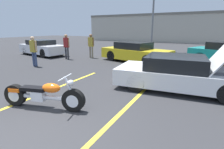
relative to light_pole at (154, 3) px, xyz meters
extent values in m
plane|color=#2D2D30|center=(1.78, -15.83, -4.43)|extent=(80.00, 80.00, 0.00)
cube|color=yellow|center=(0.05, -13.53, -4.42)|extent=(0.12, 5.95, 0.01)
cube|color=yellow|center=(3.00, -13.53, -4.42)|extent=(0.12, 5.95, 0.01)
cube|color=#B2AD9E|center=(1.78, 12.16, -2.23)|extent=(32.00, 4.00, 4.40)
cube|color=slate|center=(1.78, 12.16, -0.18)|extent=(32.00, 4.20, 0.30)
cylinder|color=slate|center=(-0.07, 0.00, -0.38)|extent=(0.18, 0.18, 8.09)
cylinder|color=black|center=(1.84, -14.28, -4.12)|extent=(0.63, 0.32, 0.61)
cylinder|color=black|center=(0.14, -14.75, -4.12)|extent=(0.63, 0.32, 0.61)
cylinder|color=silver|center=(1.84, -14.28, -4.12)|extent=(0.37, 0.25, 0.34)
cylinder|color=silver|center=(0.14, -14.75, -4.12)|extent=(0.37, 0.25, 0.34)
cylinder|color=silver|center=(0.99, -14.52, -4.10)|extent=(1.47, 0.52, 0.12)
cube|color=silver|center=(0.87, -14.55, -4.06)|extent=(0.41, 0.33, 0.28)
ellipsoid|color=orange|center=(1.25, -14.45, -3.82)|extent=(0.56, 0.40, 0.26)
cube|color=black|center=(0.74, -14.59, -3.88)|extent=(0.77, 0.44, 0.10)
cube|color=orange|center=(0.19, -14.74, -3.95)|extent=(0.38, 0.30, 0.10)
cylinder|color=silver|center=(1.76, -14.31, -3.80)|extent=(0.31, 0.15, 0.62)
cylinder|color=silver|center=(1.65, -14.33, -3.50)|extent=(0.22, 0.68, 0.04)
sphere|color=silver|center=(1.80, -14.29, -3.64)|extent=(0.16, 0.16, 0.16)
cylinder|color=silver|center=(0.58, -14.52, -4.16)|extent=(1.13, 0.39, 0.09)
cube|color=white|center=(4.04, -11.11, -3.97)|extent=(4.56, 2.36, 0.57)
cube|color=black|center=(3.86, -11.13, -3.46)|extent=(2.14, 1.93, 0.46)
cylinder|color=black|center=(5.31, -10.13, -4.12)|extent=(0.64, 0.28, 0.62)
cylinder|color=black|center=(2.77, -12.10, -4.12)|extent=(0.64, 0.28, 0.62)
cylinder|color=black|center=(2.60, -10.39, -4.12)|extent=(0.64, 0.28, 0.62)
cube|color=white|center=(5.29, -10.99, -3.06)|extent=(1.08, 1.86, 1.28)
cube|color=#4C4C51|center=(5.24, -10.99, -3.73)|extent=(0.70, 1.12, 0.28)
cube|color=yellow|center=(0.78, -6.80, -3.91)|extent=(4.83, 2.91, 0.66)
cube|color=black|center=(0.60, -6.76, -3.37)|extent=(2.38, 2.10, 0.43)
cylinder|color=black|center=(1.93, -7.93, -4.08)|extent=(0.72, 0.39, 0.69)
cylinder|color=black|center=(2.34, -6.37, -4.08)|extent=(0.72, 0.39, 0.69)
cylinder|color=black|center=(-0.78, -7.23, -4.08)|extent=(0.72, 0.39, 0.69)
cylinder|color=black|center=(-0.38, -5.67, -4.08)|extent=(0.72, 0.39, 0.69)
cylinder|color=black|center=(4.54, -4.64, -4.12)|extent=(0.65, 0.46, 0.62)
cylinder|color=black|center=(5.23, -3.15, -4.12)|extent=(0.65, 0.46, 0.62)
cube|color=silver|center=(-6.98, -7.55, -3.91)|extent=(4.47, 2.41, 0.67)
cube|color=black|center=(-7.15, -7.53, -3.38)|extent=(2.14, 1.86, 0.38)
cylinder|color=black|center=(-5.80, -8.52, -4.08)|extent=(0.71, 0.33, 0.69)
cylinder|color=black|center=(-5.56, -7.00, -4.08)|extent=(0.71, 0.33, 0.69)
cylinder|color=black|center=(-8.40, -8.10, -4.08)|extent=(0.71, 0.33, 0.69)
cylinder|color=black|center=(-8.16, -6.59, -4.08)|extent=(0.71, 0.33, 0.69)
cylinder|color=#38476B|center=(-3.97, -10.85, -4.01)|extent=(0.12, 0.12, 0.83)
cylinder|color=#38476B|center=(-3.77, -10.85, -4.01)|extent=(0.12, 0.12, 0.83)
cube|color=#B29933|center=(-3.87, -10.85, -3.27)|extent=(0.36, 0.20, 0.65)
cylinder|color=tan|center=(-4.09, -10.85, -3.24)|extent=(0.08, 0.08, 0.59)
cylinder|color=tan|center=(-3.65, -10.85, -3.24)|extent=(0.08, 0.08, 0.59)
sphere|color=tan|center=(-3.87, -10.85, -2.83)|extent=(0.22, 0.22, 0.22)
cylinder|color=#333338|center=(-4.00, -8.11, -4.01)|extent=(0.12, 0.12, 0.84)
cylinder|color=#333338|center=(-3.80, -8.11, -4.01)|extent=(0.12, 0.12, 0.84)
cube|color=maroon|center=(-3.90, -8.11, -3.25)|extent=(0.36, 0.20, 0.67)
cylinder|color=#9E704C|center=(-4.12, -8.11, -3.22)|extent=(0.08, 0.08, 0.60)
cylinder|color=#9E704C|center=(-3.68, -8.11, -3.22)|extent=(0.08, 0.08, 0.60)
sphere|color=#9E704C|center=(-3.90, -8.11, -2.80)|extent=(0.23, 0.23, 0.23)
cylinder|color=brown|center=(5.62, -8.04, -4.03)|extent=(0.12, 0.12, 0.79)
cylinder|color=tan|center=(5.50, -8.04, -3.30)|extent=(0.08, 0.08, 0.56)
cylinder|color=gray|center=(-2.79, -6.84, -4.00)|extent=(0.12, 0.12, 0.84)
cylinder|color=gray|center=(-2.59, -6.84, -4.00)|extent=(0.12, 0.12, 0.84)
cube|color=#B29933|center=(-2.69, -6.84, -3.25)|extent=(0.36, 0.20, 0.67)
cylinder|color=brown|center=(-2.91, -6.84, -3.21)|extent=(0.08, 0.08, 0.60)
cylinder|color=brown|center=(-2.47, -6.84, -3.21)|extent=(0.08, 0.08, 0.60)
sphere|color=brown|center=(-2.69, -6.84, -2.80)|extent=(0.23, 0.23, 0.23)
camera|label=1|loc=(4.72, -17.57, -2.30)|focal=28.00mm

